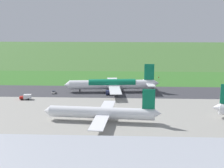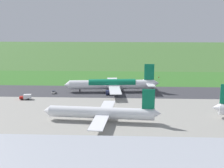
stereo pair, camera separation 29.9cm
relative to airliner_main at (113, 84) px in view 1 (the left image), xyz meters
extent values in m
plane|color=#3D662D|center=(-5.56, 0.03, -4.35)|extent=(800.00, 800.00, 0.00)
cube|color=#38383D|center=(-5.56, 0.03, -4.32)|extent=(600.00, 28.77, 0.06)
cube|color=gray|center=(-5.56, 45.04, -4.33)|extent=(440.00, 110.00, 0.05)
cube|color=#346B27|center=(-5.56, -29.63, -4.33)|extent=(600.00, 80.00, 0.04)
cylinder|color=white|center=(0.38, 0.03, -0.15)|extent=(48.27, 9.56, 5.20)
cone|color=white|center=(25.77, 2.36, -0.15)|extent=(3.44, 5.19, 4.94)
cone|color=white|center=(-24.72, -2.27, 0.45)|extent=(3.89, 4.72, 4.42)
cube|color=#0C724C|center=(-20.65, -1.89, 6.95)|extent=(5.62, 1.01, 9.00)
cube|color=white|center=(-21.16, 3.58, 0.65)|extent=(4.81, 9.33, 0.36)
cube|color=white|center=(-20.15, -7.37, 0.65)|extent=(4.81, 9.33, 0.36)
cube|color=white|center=(-1.62, 10.90, -0.55)|extent=(7.98, 22.46, 0.35)
cube|color=white|center=(0.39, -11.01, -0.55)|extent=(7.98, 22.46, 0.35)
cylinder|color=#23284C|center=(1.19, 7.64, -3.03)|extent=(4.74, 3.20, 2.80)
cylinder|color=#23284C|center=(2.56, -7.30, -3.03)|extent=(4.74, 3.20, 2.80)
cylinder|color=black|center=(18.54, 1.70, -2.64)|extent=(0.70, 0.70, 3.42)
cylinder|color=black|center=(-2.98, 3.74, -2.64)|extent=(0.70, 0.70, 3.42)
cylinder|color=black|center=(-2.24, -4.22, -2.64)|extent=(0.70, 0.70, 3.42)
cylinder|color=#0C724C|center=(0.38, 0.03, 0.37)|extent=(26.77, 7.62, 5.23)
cone|color=white|center=(-45.10, 44.83, 0.04)|extent=(3.71, 4.43, 4.04)
cylinder|color=white|center=(2.25, 51.91, -0.65)|extent=(42.53, 7.77, 4.58)
cone|color=white|center=(24.67, 50.21, -0.65)|extent=(2.97, 4.54, 4.35)
cone|color=white|center=(-19.89, 53.59, -0.12)|extent=(3.37, 4.12, 3.90)
cube|color=#0C724C|center=(-16.31, 53.32, 5.61)|extent=(4.96, 0.81, 7.93)
cube|color=white|center=(2.11, 61.64, -1.00)|extent=(6.74, 19.73, 0.31)
cube|color=white|center=(0.64, 42.31, -1.00)|extent=(6.74, 19.73, 0.31)
cylinder|color=black|center=(2.25, 51.91, -3.65)|extent=(0.71, 0.71, 1.41)
cube|color=#334C60|center=(-14.41, 103.91, 3.79)|extent=(146.44, 0.16, 5.33)
cube|color=#B21914|center=(45.81, 19.66, -3.25)|extent=(2.50, 2.50, 1.30)
cube|color=silver|center=(43.04, 19.26, -2.80)|extent=(4.09, 2.83, 2.20)
cylinder|color=black|center=(45.67, 20.65, -3.90)|extent=(0.93, 0.43, 0.90)
cylinder|color=black|center=(45.96, 18.67, -3.90)|extent=(0.93, 0.43, 0.90)
cylinder|color=black|center=(42.30, 20.16, -3.90)|extent=(0.93, 0.43, 0.90)
cylinder|color=black|center=(42.59, 18.18, -3.90)|extent=(0.93, 0.43, 0.90)
cube|color=silver|center=(32.64, 5.34, -3.66)|extent=(2.46, 4.44, 0.75)
cube|color=#2D333D|center=(32.61, 5.54, -3.01)|extent=(2.03, 2.45, 0.55)
cylinder|color=black|center=(33.70, 4.10, -4.03)|extent=(0.32, 0.67, 0.64)
cylinder|color=black|center=(32.03, 3.82, -4.03)|extent=(0.32, 0.67, 0.64)
cylinder|color=black|center=(33.25, 6.86, -4.03)|extent=(0.32, 0.67, 0.64)
cylinder|color=black|center=(31.57, 6.59, -4.03)|extent=(0.32, 0.67, 0.64)
cylinder|color=slate|center=(-29.73, -34.40, -3.42)|extent=(0.10, 0.10, 1.86)
cube|color=red|center=(-29.73, -34.42, -2.19)|extent=(0.60, 0.04, 0.60)
cone|color=orange|center=(-26.65, -32.27, -4.08)|extent=(0.40, 0.40, 0.55)
camera|label=1|loc=(-7.19, 166.91, 35.60)|focal=48.29mm
camera|label=2|loc=(-7.49, 166.90, 35.60)|focal=48.29mm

